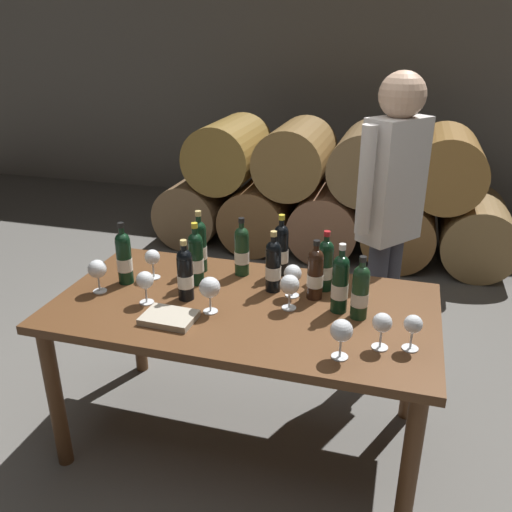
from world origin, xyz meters
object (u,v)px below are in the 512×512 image
object	(u,v)px
wine_bottle_8	(185,274)
wine_glass_0	(293,274)
wine_bottle_1	(315,273)
wine_bottle_10	(200,246)
wine_bottle_4	(281,249)
tasting_notebook	(169,318)
wine_bottle_7	(360,291)
wine_bottle_9	(325,265)
wine_glass_4	(210,288)
dining_table	(244,321)
wine_bottle_5	(196,258)
wine_bottle_3	(242,250)
wine_bottle_2	(124,257)
wine_bottle_0	(340,283)
wine_glass_5	(152,258)
wine_glass_1	(382,324)
wine_glass_6	(97,270)
wine_bottle_6	(273,265)
wine_glass_7	(145,281)
sommelier_presenting	(391,205)
wine_glass_8	(290,285)
wine_glass_3	(413,326)
wine_glass_2	(341,331)

from	to	relation	value
wine_bottle_8	wine_glass_0	size ratio (longest dim) A/B	1.84
wine_bottle_1	wine_bottle_10	distance (m)	0.63
wine_bottle_4	tasting_notebook	xyz separation A→B (m)	(-0.34, -0.59, -0.12)
wine_bottle_7	wine_bottle_9	size ratio (longest dim) A/B	0.96
wine_bottle_7	wine_glass_4	distance (m)	0.64
dining_table	wine_bottle_5	bearing A→B (deg)	153.74
wine_bottle_3	wine_glass_0	world-z (taller)	wine_bottle_3
wine_bottle_2	wine_bottle_7	world-z (taller)	wine_bottle_2
wine_bottle_0	wine_bottle_9	bearing A→B (deg)	116.19
wine_glass_4	wine_glass_5	bearing A→B (deg)	147.84
wine_bottle_1	tasting_notebook	xyz separation A→B (m)	(-0.55, -0.38, -0.11)
wine_glass_1	wine_glass_6	xyz separation A→B (m)	(-1.30, 0.13, 0.01)
wine_bottle_6	wine_bottle_8	world-z (taller)	wine_bottle_6
wine_bottle_0	wine_bottle_10	world-z (taller)	wine_bottle_10
wine_glass_7	sommelier_presenting	xyz separation A→B (m)	(1.00, 0.86, 0.18)
wine_bottle_4	wine_glass_8	bearing A→B (deg)	-70.60
wine_bottle_2	wine_glass_6	distance (m)	0.14
wine_bottle_10	wine_bottle_4	bearing A→B (deg)	10.68
wine_bottle_8	wine_glass_0	xyz separation A→B (m)	(0.46, 0.16, -0.01)
wine_bottle_0	wine_bottle_9	size ratio (longest dim) A/B	1.07
wine_bottle_4	wine_bottle_1	bearing A→B (deg)	-45.18
wine_glass_4	wine_glass_7	bearing A→B (deg)	-179.66
wine_bottle_7	wine_glass_7	bearing A→B (deg)	-171.79
wine_bottle_4	wine_glass_7	distance (m)	0.69
wine_glass_1	wine_glass_5	bearing A→B (deg)	163.47
wine_bottle_2	wine_bottle_8	xyz separation A→B (m)	(0.35, -0.08, -0.01)
wine_bottle_0	wine_glass_3	size ratio (longest dim) A/B	2.15
wine_bottle_6	wine_glass_7	bearing A→B (deg)	-151.40
wine_bottle_1	wine_glass_0	size ratio (longest dim) A/B	1.81
wine_bottle_4	wine_glass_8	xyz separation A→B (m)	(0.12, -0.34, -0.02)
wine_glass_5	wine_glass_0	bearing A→B (deg)	-0.00
wine_glass_6	wine_glass_2	bearing A→B (deg)	-11.41
wine_bottle_9	wine_glass_5	size ratio (longest dim) A/B	1.96
sommelier_presenting	wine_glass_8	bearing A→B (deg)	-116.91
wine_bottle_1	tasting_notebook	bearing A→B (deg)	-145.63
wine_bottle_10	wine_glass_7	distance (m)	0.41
wine_glass_8	dining_table	bearing A→B (deg)	-176.18
wine_glass_1	wine_glass_4	bearing A→B (deg)	173.22
wine_glass_2	wine_bottle_0	bearing A→B (deg)	98.81
wine_bottle_1	wine_glass_8	size ratio (longest dim) A/B	1.76
wine_bottle_8	wine_glass_5	distance (m)	0.29
dining_table	sommelier_presenting	size ratio (longest dim) A/B	0.99
wine_bottle_3	wine_bottle_9	distance (m)	0.43
wine_glass_1	wine_glass_7	distance (m)	1.04
wine_glass_7	wine_bottle_5	bearing A→B (deg)	60.60
wine_bottle_2	wine_glass_5	bearing A→B (deg)	38.27
wine_bottle_1	wine_bottle_5	xyz separation A→B (m)	(-0.57, -0.01, 0.01)
wine_glass_7	wine_glass_2	bearing A→B (deg)	-12.13
wine_glass_7	wine_bottle_1	bearing A→B (deg)	19.98
wine_bottle_10	wine_glass_4	size ratio (longest dim) A/B	1.93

